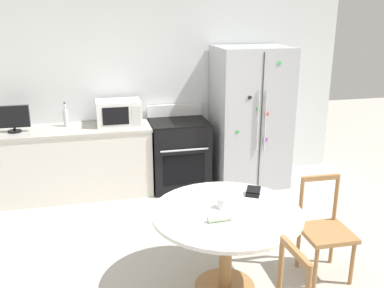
{
  "coord_description": "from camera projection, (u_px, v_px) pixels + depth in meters",
  "views": [
    {
      "loc": [
        -0.85,
        -3.06,
        2.32
      ],
      "look_at": [
        0.15,
        1.15,
        0.95
      ],
      "focal_mm": 40.0,
      "sensor_mm": 36.0,
      "label": 1
    }
  ],
  "objects": [
    {
      "name": "folded_napkin",
      "position": [
        220.0,
        218.0,
        3.33
      ],
      "size": [
        0.2,
        0.06,
        0.05
      ],
      "color": "beige",
      "rests_on": "dining_table"
    },
    {
      "name": "ground_plane",
      "position": [
        206.0,
        287.0,
        3.73
      ],
      "size": [
        14.0,
        14.0,
        0.0
      ],
      "primitive_type": "plane",
      "color": "#B2ADA3"
    },
    {
      "name": "counter_bottle",
      "position": [
        66.0,
        117.0,
        5.39
      ],
      "size": [
        0.07,
        0.07,
        0.31
      ],
      "color": "silver",
      "rests_on": "kitchen_counter"
    },
    {
      "name": "wallet",
      "position": [
        253.0,
        192.0,
        3.8
      ],
      "size": [
        0.17,
        0.17,
        0.07
      ],
      "color": "black",
      "rests_on": "dining_table"
    },
    {
      "name": "oven_range",
      "position": [
        179.0,
        153.0,
        5.74
      ],
      "size": [
        0.75,
        0.68,
        1.08
      ],
      "color": "black",
      "rests_on": "ground_plane"
    },
    {
      "name": "refrigerator",
      "position": [
        250.0,
        117.0,
        5.75
      ],
      "size": [
        0.95,
        0.8,
        1.86
      ],
      "color": "#B2B5BA",
      "rests_on": "ground_plane"
    },
    {
      "name": "microwave",
      "position": [
        119.0,
        112.0,
        5.46
      ],
      "size": [
        0.56,
        0.38,
        0.32
      ],
      "color": "white",
      "rests_on": "kitchen_counter"
    },
    {
      "name": "dining_chair_right",
      "position": [
        325.0,
        231.0,
        3.8
      ],
      "size": [
        0.43,
        0.43,
        0.9
      ],
      "rotation": [
        0.0,
        0.0,
        3.11
      ],
      "color": "#9E7042",
      "rests_on": "ground_plane"
    },
    {
      "name": "kitchen_counter",
      "position": [
        70.0,
        162.0,
        5.46
      ],
      "size": [
        2.06,
        0.64,
        0.9
      ],
      "color": "silver",
      "rests_on": "ground_plane"
    },
    {
      "name": "candle_glass",
      "position": [
        222.0,
        204.0,
        3.55
      ],
      "size": [
        0.1,
        0.1,
        0.08
      ],
      "color": "silver",
      "rests_on": "dining_table"
    },
    {
      "name": "back_wall",
      "position": [
        156.0,
        88.0,
        5.79
      ],
      "size": [
        5.2,
        0.1,
        2.6
      ],
      "color": "silver",
      "rests_on": "ground_plane"
    },
    {
      "name": "countertop_tv",
      "position": [
        13.0,
        118.0,
        5.11
      ],
      "size": [
        0.38,
        0.16,
        0.33
      ],
      "color": "black",
      "rests_on": "kitchen_counter"
    },
    {
      "name": "dining_table",
      "position": [
        226.0,
        226.0,
        3.55
      ],
      "size": [
        1.25,
        1.25,
        0.74
      ],
      "color": "white",
      "rests_on": "ground_plane"
    }
  ]
}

